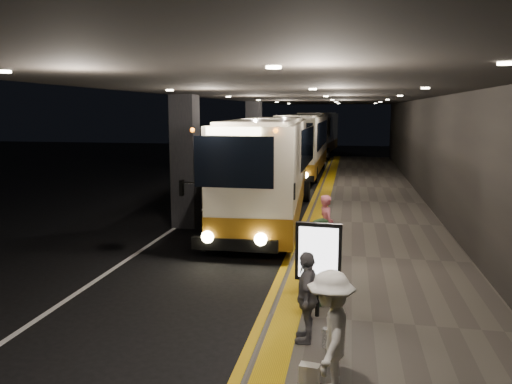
% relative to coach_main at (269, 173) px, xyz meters
% --- Properties ---
extents(ground, '(90.00, 90.00, 0.00)m').
position_rel_coach_main_xyz_m(ground, '(-1.06, -5.68, -1.68)').
color(ground, black).
extents(lane_line_white, '(0.12, 50.00, 0.01)m').
position_rel_coach_main_xyz_m(lane_line_white, '(-2.86, -0.68, -1.67)').
color(lane_line_white, silver).
rests_on(lane_line_white, ground).
extents(kerb_stripe_yellow, '(0.18, 50.00, 0.01)m').
position_rel_coach_main_xyz_m(kerb_stripe_yellow, '(1.29, -0.68, -1.67)').
color(kerb_stripe_yellow, gold).
rests_on(kerb_stripe_yellow, ground).
extents(sidewalk, '(4.50, 50.00, 0.15)m').
position_rel_coach_main_xyz_m(sidewalk, '(3.69, -0.68, -1.60)').
color(sidewalk, '#514C44').
rests_on(sidewalk, ground).
extents(tactile_strip, '(0.50, 50.00, 0.01)m').
position_rel_coach_main_xyz_m(tactile_strip, '(1.79, -0.68, -1.52)').
color(tactile_strip, gold).
rests_on(tactile_strip, sidewalk).
extents(terminal_wall, '(0.10, 50.00, 6.00)m').
position_rel_coach_main_xyz_m(terminal_wall, '(5.94, -0.68, 1.32)').
color(terminal_wall, black).
rests_on(terminal_wall, ground).
extents(support_columns, '(0.80, 24.80, 4.40)m').
position_rel_coach_main_xyz_m(support_columns, '(-2.56, -1.68, 0.52)').
color(support_columns, black).
rests_on(support_columns, ground).
extents(canopy, '(9.00, 50.00, 0.40)m').
position_rel_coach_main_xyz_m(canopy, '(1.44, -0.68, 2.92)').
color(canopy, black).
rests_on(canopy, support_columns).
extents(coach_main, '(2.99, 11.32, 3.50)m').
position_rel_coach_main_xyz_m(coach_main, '(0.00, 0.00, 0.00)').
color(coach_main, beige).
rests_on(coach_main, ground).
extents(coach_second, '(2.40, 11.22, 3.52)m').
position_rel_coach_main_xyz_m(coach_second, '(-0.03, 12.81, 0.01)').
color(coach_second, beige).
rests_on(coach_second, ground).
extents(coach_third, '(3.08, 11.60, 3.61)m').
position_rel_coach_main_xyz_m(coach_third, '(0.02, 26.56, 0.05)').
color(coach_third, beige).
rests_on(coach_third, ground).
extents(passenger_boarding, '(0.58, 0.68, 1.59)m').
position_rel_coach_main_xyz_m(passenger_boarding, '(2.28, -4.74, -0.73)').
color(passenger_boarding, '#BF5969').
rests_on(passenger_boarding, sidewalk).
extents(passenger_waiting_green, '(0.66, 0.90, 1.69)m').
position_rel_coach_main_xyz_m(passenger_waiting_green, '(2.31, -8.13, -0.69)').
color(passenger_waiting_green, '#447A44').
rests_on(passenger_waiting_green, sidewalk).
extents(passenger_waiting_white, '(0.54, 1.11, 1.70)m').
position_rel_coach_main_xyz_m(passenger_waiting_white, '(2.65, -11.30, -0.68)').
color(passenger_waiting_white, silver).
rests_on(passenger_waiting_white, sidewalk).
extents(passenger_waiting_grey, '(0.47, 0.89, 1.51)m').
position_rel_coach_main_xyz_m(passenger_waiting_grey, '(2.22, -9.80, -0.77)').
color(passenger_waiting_grey, '#59575D').
rests_on(passenger_waiting_grey, sidewalk).
extents(bag_polka, '(0.26, 0.12, 0.32)m').
position_rel_coach_main_xyz_m(bag_polka, '(2.62, -9.97, -1.37)').
color(bag_polka, black).
rests_on(bag_polka, sidewalk).
extents(bag_plain, '(0.29, 0.19, 0.33)m').
position_rel_coach_main_xyz_m(bag_plain, '(2.38, -11.20, -1.36)').
color(bag_plain, white).
rests_on(bag_plain, sidewalk).
extents(info_sign, '(0.83, 0.18, 1.76)m').
position_rel_coach_main_xyz_m(info_sign, '(2.33, -8.78, -0.34)').
color(info_sign, black).
rests_on(info_sign, sidewalk).
extents(stanchion_post, '(0.05, 0.05, 1.09)m').
position_rel_coach_main_xyz_m(stanchion_post, '(1.93, -7.14, -0.99)').
color(stanchion_post, black).
rests_on(stanchion_post, sidewalk).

